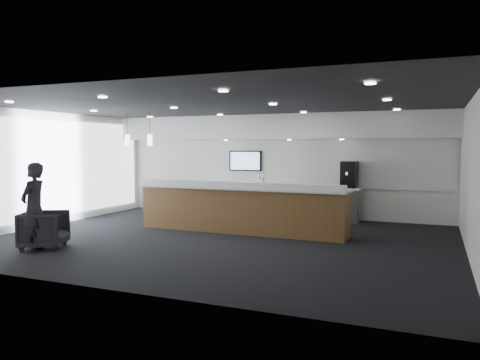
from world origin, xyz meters
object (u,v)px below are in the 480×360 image
at_px(coffee_machine, 349,175).
at_px(armchair, 44,230).
at_px(service_counter, 240,209).
at_px(lounge_guest, 34,207).

distance_m(coffee_machine, armchair, 7.88).
xyz_separation_m(service_counter, coffee_machine, (2.16, 2.66, 0.74)).
height_order(armchair, lounge_guest, lounge_guest).
relative_size(service_counter, coffee_machine, 7.23).
relative_size(coffee_machine, armchair, 0.86).
bearing_deg(coffee_machine, lounge_guest, -127.97).
distance_m(service_counter, armchair, 4.41).
xyz_separation_m(service_counter, armchair, (-3.01, -3.22, -0.19)).
distance_m(armchair, lounge_guest, 0.56).
bearing_deg(armchair, service_counter, -69.00).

